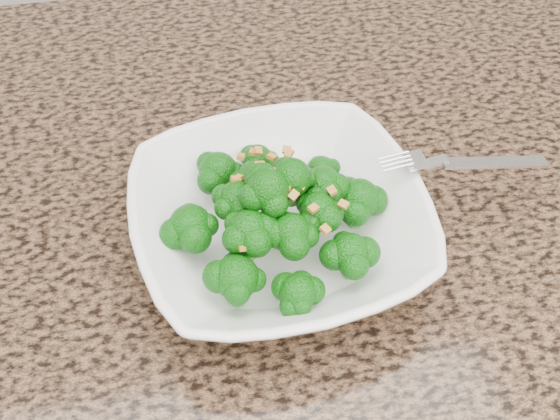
{
  "coord_description": "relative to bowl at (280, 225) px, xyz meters",
  "views": [
    {
      "loc": [
        -0.06,
        -0.0,
        1.39
      ],
      "look_at": [
        0.01,
        0.38,
        0.95
      ],
      "focal_mm": 45.0,
      "sensor_mm": 36.0,
      "label": 1
    }
  ],
  "objects": [
    {
      "name": "fork",
      "position": [
        0.14,
        0.02,
        0.04
      ],
      "size": [
        0.17,
        0.04,
        0.01
      ],
      "primitive_type": null,
      "rotation": [
        0.0,
        0.0,
        0.07
      ],
      "color": "silver",
      "rests_on": "bowl"
    },
    {
      "name": "granite_counter",
      "position": [
        -0.01,
        -0.08,
        -0.05
      ],
      "size": [
        1.64,
        1.04,
        0.03
      ],
      "primitive_type": "cube",
      "color": "brown",
      "rests_on": "cabinet"
    },
    {
      "name": "garlic_topping",
      "position": [
        0.0,
        0.0,
        0.1
      ],
      "size": [
        0.13,
        0.13,
        0.01
      ],
      "primitive_type": null,
      "color": "#C2832F",
      "rests_on": "broccoli_pile"
    },
    {
      "name": "broccoli_pile",
      "position": [
        0.0,
        0.0,
        0.06
      ],
      "size": [
        0.22,
        0.22,
        0.06
      ],
      "primitive_type": null,
      "color": "#0E600B",
      "rests_on": "bowl"
    },
    {
      "name": "bowl",
      "position": [
        0.0,
        0.0,
        0.0
      ],
      "size": [
        0.27,
        0.27,
        0.06
      ],
      "primitive_type": "imported",
      "rotation": [
        0.0,
        0.0,
        0.11
      ],
      "color": "white",
      "rests_on": "granite_counter"
    }
  ]
}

